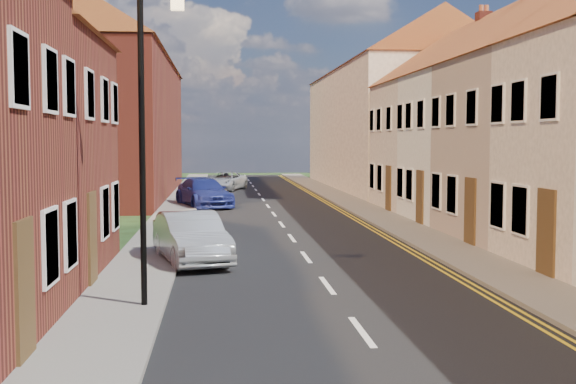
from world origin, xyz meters
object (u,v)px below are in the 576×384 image
lamppost (147,128)px  car_distant (224,181)px  car_far (204,193)px  car_mid (191,238)px

lamppost → car_distant: bearing=87.1°
car_far → car_distant: car_far is taller
lamppost → car_far: lamppost is taller
car_far → lamppost: bearing=-109.0°
lamppost → car_mid: (0.61, 5.44, -2.85)m
car_distant → car_far: bearing=-76.8°
car_mid → car_distant: size_ratio=0.92×
car_mid → car_far: bearing=76.0°
lamppost → car_far: bearing=88.4°
lamppost → car_mid: size_ratio=1.44×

